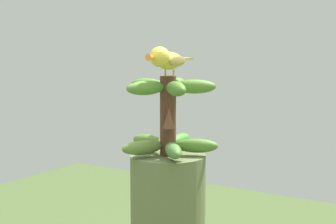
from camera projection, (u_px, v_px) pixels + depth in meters
banana_bunch at (168, 116)px, 1.63m from camera, size 0.29×0.29×0.24m
perched_bird at (166, 59)px, 1.57m from camera, size 0.21×0.06×0.09m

